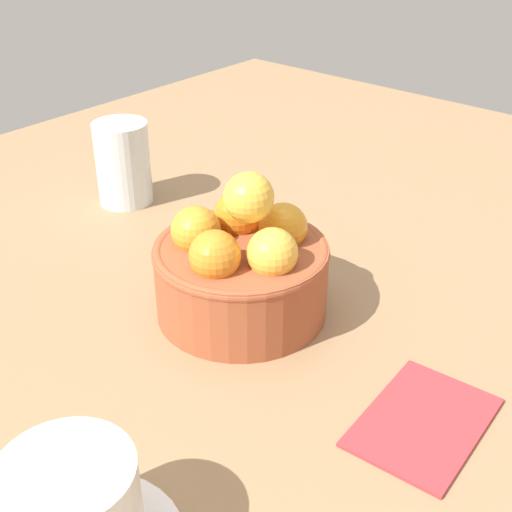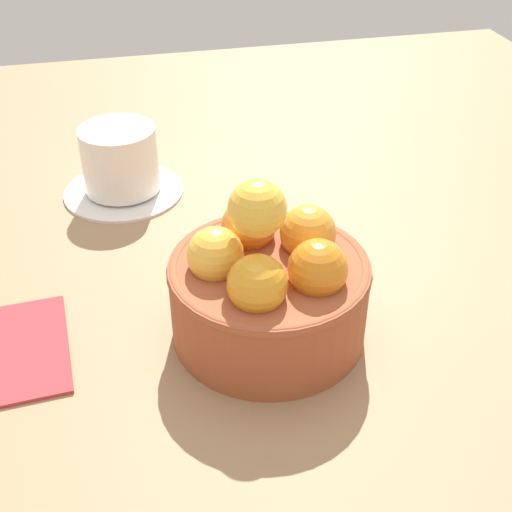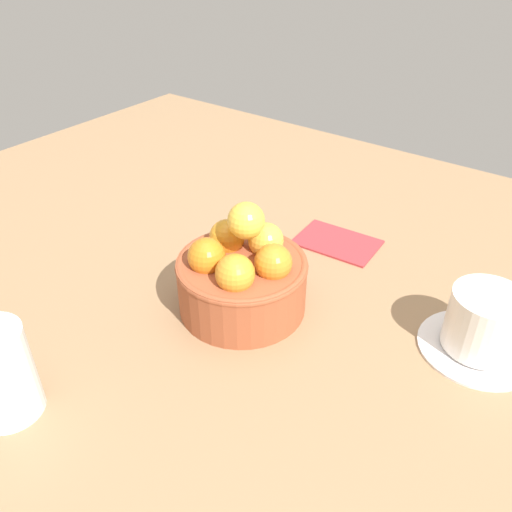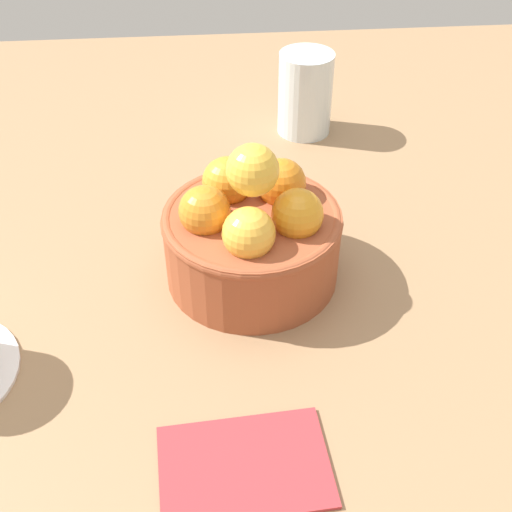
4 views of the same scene
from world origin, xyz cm
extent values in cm
cube|color=#997551|center=(0.00, 0.00, -1.80)|extent=(132.97, 110.96, 3.61)
cylinder|color=#9E4C2D|center=(0.00, 0.00, 3.24)|extent=(14.74, 14.74, 6.48)
torus|color=#9E4C2D|center=(0.00, 0.00, 6.08)|extent=(14.94, 14.94, 1.00)
sphere|color=orange|center=(-3.80, -0.66, 7.54)|extent=(4.17, 4.17, 4.17)
sphere|color=#F8B73F|center=(-0.55, -3.82, 7.54)|extent=(4.13, 4.13, 4.13)
sphere|color=orange|center=(3.46, -1.70, 7.54)|extent=(4.16, 4.16, 4.16)
sphere|color=orange|center=(2.69, 2.77, 7.54)|extent=(4.24, 4.24, 4.24)
sphere|color=orange|center=(-1.80, 3.41, 7.54)|extent=(4.24, 4.24, 4.24)
sphere|color=yellow|center=(-0.11, -0.90, 11.30)|extent=(4.10, 4.10, 4.10)
cylinder|color=silver|center=(8.10, 24.93, 4.68)|extent=(6.12, 6.12, 9.35)
cube|color=#B23338|center=(-2.08, -18.95, 0.30)|extent=(11.57, 8.30, 0.60)
camera|label=1|loc=(-37.26, -33.50, 34.78)|focal=48.58mm
camera|label=2|loc=(38.64, -10.01, 35.39)|focal=47.88mm
camera|label=3|loc=(-30.06, 37.70, 39.55)|focal=36.84mm
camera|label=4|loc=(-3.42, -42.85, 38.04)|focal=45.98mm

